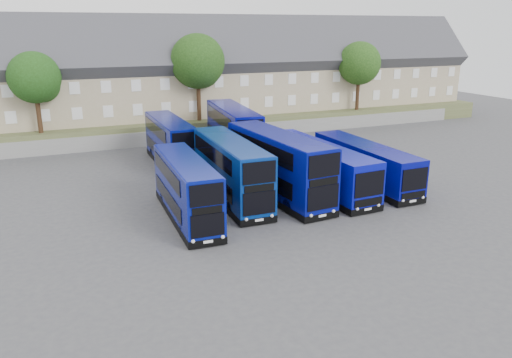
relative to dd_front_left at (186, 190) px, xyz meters
The scene contains 15 objects.
ground 6.62m from the dd_front_left, 24.24° to the right, with size 120.00×120.00×0.00m, color #414146.
retaining_wall 22.19m from the dd_front_left, 74.88° to the left, with size 70.00×0.40×1.50m, color slate.
earth_bank 31.94m from the dd_front_left, 79.57° to the left, with size 80.00×20.00×2.00m, color #505630.
terrace_row 30.19m from the dd_front_left, 66.73° to the left, with size 66.00×10.40×11.20m.
dd_front_left is the anchor object (origin of this frame).
dd_front_mid 4.52m from the dd_front_left, 31.19° to the left, with size 2.75×10.77×4.25m.
dd_front_right 7.46m from the dd_front_left, 14.02° to the left, with size 3.47×11.58×4.54m.
dd_rear_left 13.21m from the dd_front_left, 80.63° to the left, with size 2.40×10.28×4.08m.
dd_rear_right 16.78m from the dd_front_left, 59.33° to the left, with size 3.76×11.64×4.55m.
coach_east_a 10.95m from the dd_front_left, 11.46° to the left, with size 3.12×12.51×3.39m.
coach_east_b 14.82m from the dd_front_left, ahead, with size 2.47×11.48×3.13m.
tree_west 24.45m from the dd_front_left, 109.74° to the left, with size 4.80×4.80×7.65m.
tree_mid 25.09m from the dd_front_left, 70.98° to the left, with size 5.76×5.76×9.18m.
tree_east 36.28m from the dd_front_left, 38.85° to the left, with size 5.12×5.12×8.16m.
tree_far 45.33m from the dd_front_left, 41.00° to the left, with size 5.44×5.44×8.67m.
Camera 1 is at (-13.40, -26.55, 11.73)m, focal length 35.00 mm.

